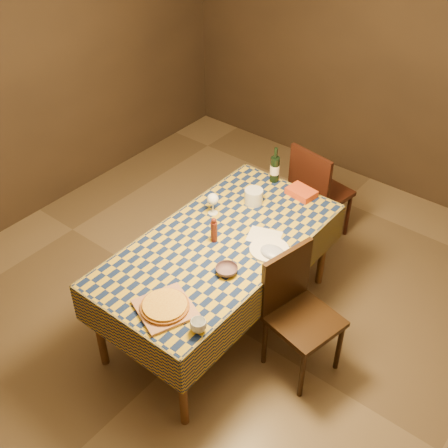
# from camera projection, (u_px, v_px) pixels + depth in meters

# --- Properties ---
(room) EXTENTS (5.00, 5.10, 2.70)m
(room) POSITION_uv_depth(u_px,v_px,m) (219.00, 171.00, 3.49)
(room) COLOR brown
(room) RESTS_ON ground
(dining_table) EXTENTS (0.94, 1.84, 0.77)m
(dining_table) POSITION_uv_depth(u_px,v_px,m) (220.00, 251.00, 3.90)
(dining_table) COLOR brown
(dining_table) RESTS_ON ground
(cutting_board) EXTENTS (0.41, 0.41, 0.02)m
(cutting_board) POSITION_uv_depth(u_px,v_px,m) (165.00, 309.00, 3.35)
(cutting_board) COLOR #AC7150
(cutting_board) RESTS_ON dining_table
(pizza) EXTENTS (0.38, 0.38, 0.03)m
(pizza) POSITION_uv_depth(u_px,v_px,m) (165.00, 306.00, 3.34)
(pizza) COLOR #905018
(pizza) RESTS_ON cutting_board
(pepper_mill) EXTENTS (0.06, 0.06, 0.19)m
(pepper_mill) POSITION_uv_depth(u_px,v_px,m) (214.00, 230.00, 3.81)
(pepper_mill) COLOR #4D1A12
(pepper_mill) RESTS_ON dining_table
(bowl) EXTENTS (0.19, 0.19, 0.05)m
(bowl) POSITION_uv_depth(u_px,v_px,m) (227.00, 270.00, 3.60)
(bowl) COLOR #59434B
(bowl) RESTS_ON dining_table
(wine_glass) EXTENTS (0.09, 0.09, 0.17)m
(wine_glass) POSITION_uv_depth(u_px,v_px,m) (213.00, 200.00, 4.04)
(wine_glass) COLOR white
(wine_glass) RESTS_ON dining_table
(wine_bottle) EXTENTS (0.09, 0.09, 0.30)m
(wine_bottle) POSITION_uv_depth(u_px,v_px,m) (275.00, 169.00, 4.38)
(wine_bottle) COLOR black
(wine_bottle) RESTS_ON dining_table
(deli_tub) EXTENTS (0.15, 0.15, 0.11)m
(deli_tub) POSITION_uv_depth(u_px,v_px,m) (254.00, 196.00, 4.18)
(deli_tub) COLOR silver
(deli_tub) RESTS_ON dining_table
(takeout_container) EXTENTS (0.23, 0.18, 0.05)m
(takeout_container) POSITION_uv_depth(u_px,v_px,m) (301.00, 192.00, 4.28)
(takeout_container) COLOR #BC3F18
(takeout_container) RESTS_ON dining_table
(white_plate) EXTENTS (0.32, 0.32, 0.02)m
(white_plate) POSITION_uv_depth(u_px,v_px,m) (269.00, 249.00, 3.78)
(white_plate) COLOR white
(white_plate) RESTS_ON dining_table
(tumbler) EXTENTS (0.12, 0.12, 0.08)m
(tumbler) POSITION_uv_depth(u_px,v_px,m) (198.00, 326.00, 3.21)
(tumbler) COLOR white
(tumbler) RESTS_ON dining_table
(flour_patch) EXTENTS (0.27, 0.24, 0.00)m
(flour_patch) POSITION_uv_depth(u_px,v_px,m) (264.00, 236.00, 3.90)
(flour_patch) COLOR silver
(flour_patch) RESTS_ON dining_table
(flour_bag) EXTENTS (0.18, 0.13, 0.05)m
(flour_bag) POSITION_uv_depth(u_px,v_px,m) (273.00, 252.00, 3.73)
(flour_bag) COLOR #9AA3C5
(flour_bag) RESTS_ON dining_table
(chair_far) EXTENTS (0.48, 0.49, 0.93)m
(chair_far) POSITION_uv_depth(u_px,v_px,m) (316.00, 190.00, 4.79)
(chair_far) COLOR black
(chair_far) RESTS_ON ground
(chair_right) EXTENTS (0.51, 0.50, 0.93)m
(chair_right) POSITION_uv_depth(u_px,v_px,m) (296.00, 306.00, 3.72)
(chair_right) COLOR black
(chair_right) RESTS_ON ground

